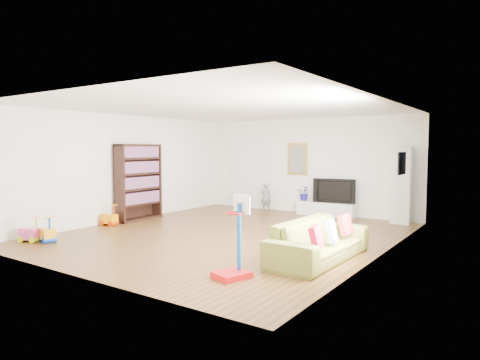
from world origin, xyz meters
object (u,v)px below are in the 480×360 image
Objects in this scene: bookshelf at (139,182)px; sofa at (319,240)px; media_console at (326,209)px; basketball_hoop at (232,237)px.

sofa is at bearing -12.57° from bookshelf.
media_console is at bearing 40.03° from bookshelf.
media_console is 0.72× the size of sofa.
basketball_hoop reaches higher than sofa.
basketball_hoop is (4.87, -2.69, -0.38)m from bookshelf.
media_console is 5.08m from bookshelf.
bookshelf is 5.57m from basketball_hoop.
bookshelf reaches higher than sofa.
media_console is 0.83× the size of bookshelf.
media_console is 4.73m from sofa.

